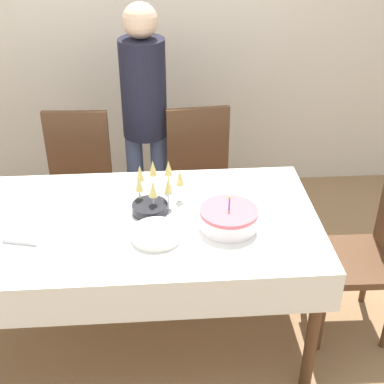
# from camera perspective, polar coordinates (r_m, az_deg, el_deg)

# --- Properties ---
(ground_plane) EXTENTS (12.00, 12.00, 0.00)m
(ground_plane) POSITION_cam_1_polar(r_m,az_deg,el_deg) (3.10, -5.22, -14.76)
(ground_plane) COLOR #93704C
(wall_back) EXTENTS (8.00, 0.05, 2.70)m
(wall_back) POSITION_cam_1_polar(r_m,az_deg,el_deg) (3.96, -6.02, 18.25)
(wall_back) COLOR silver
(wall_back) RESTS_ON ground_plane
(dining_table) EXTENTS (1.78, 0.95, 0.77)m
(dining_table) POSITION_cam_1_polar(r_m,az_deg,el_deg) (2.67, -5.89, -4.75)
(dining_table) COLOR white
(dining_table) RESTS_ON ground_plane
(dining_chair_far_left) EXTENTS (0.44, 0.44, 0.97)m
(dining_chair_far_left) POSITION_cam_1_polar(r_m,az_deg,el_deg) (3.44, -12.03, 1.04)
(dining_chair_far_left) COLOR #51331E
(dining_chair_far_left) RESTS_ON ground_plane
(dining_chair_far_right) EXTENTS (0.46, 0.46, 0.97)m
(dining_chair_far_right) POSITION_cam_1_polar(r_m,az_deg,el_deg) (3.42, 0.92, 1.53)
(dining_chair_far_right) COLOR #51331E
(dining_chair_far_right) RESTS_ON ground_plane
(dining_chair_right_end) EXTENTS (0.43, 0.43, 0.97)m
(dining_chair_right_end) POSITION_cam_1_polar(r_m,az_deg,el_deg) (2.95, 18.51, -5.64)
(dining_chair_right_end) COLOR #51331E
(dining_chair_right_end) RESTS_ON ground_plane
(birthday_cake) EXTENTS (0.28, 0.28, 0.17)m
(birthday_cake) POSITION_cam_1_polar(r_m,az_deg,el_deg) (2.52, 3.93, -2.83)
(birthday_cake) COLOR white
(birthday_cake) RESTS_ON dining_table
(champagne_tray) EXTENTS (0.34, 0.34, 0.18)m
(champagne_tray) POSITION_cam_1_polar(r_m,az_deg,el_deg) (2.71, -3.67, 0.63)
(champagne_tray) COLOR silver
(champagne_tray) RESTS_ON dining_table
(plate_stack_main) EXTENTS (0.23, 0.23, 0.04)m
(plate_stack_main) POSITION_cam_1_polar(r_m,az_deg,el_deg) (2.47, -3.85, -4.50)
(plate_stack_main) COLOR silver
(plate_stack_main) RESTS_ON dining_table
(plate_stack_dessert) EXTENTS (0.18, 0.18, 0.05)m
(plate_stack_dessert) POSITION_cam_1_polar(r_m,az_deg,el_deg) (2.64, -4.50, -1.75)
(plate_stack_dessert) COLOR black
(plate_stack_dessert) RESTS_ON dining_table
(cake_knife) EXTENTS (0.30, 0.08, 0.00)m
(cake_knife) POSITION_cam_1_polar(r_m,az_deg,el_deg) (2.38, 5.10, -6.64)
(cake_knife) COLOR silver
(cake_knife) RESTS_ON dining_table
(fork_pile) EXTENTS (0.18, 0.10, 0.02)m
(fork_pile) POSITION_cam_1_polar(r_m,az_deg,el_deg) (2.57, -17.68, -4.81)
(fork_pile) COLOR silver
(fork_pile) RESTS_ON dining_table
(napkin_pile) EXTENTS (0.15, 0.15, 0.01)m
(napkin_pile) POSITION_cam_1_polar(r_m,az_deg,el_deg) (2.71, -15.94, -2.52)
(napkin_pile) COLOR white
(napkin_pile) RESTS_ON dining_table
(person_standing) EXTENTS (0.28, 0.28, 1.59)m
(person_standing) POSITION_cam_1_polar(r_m,az_deg,el_deg) (3.38, -5.11, 8.99)
(person_standing) COLOR #3F4C72
(person_standing) RESTS_ON ground_plane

